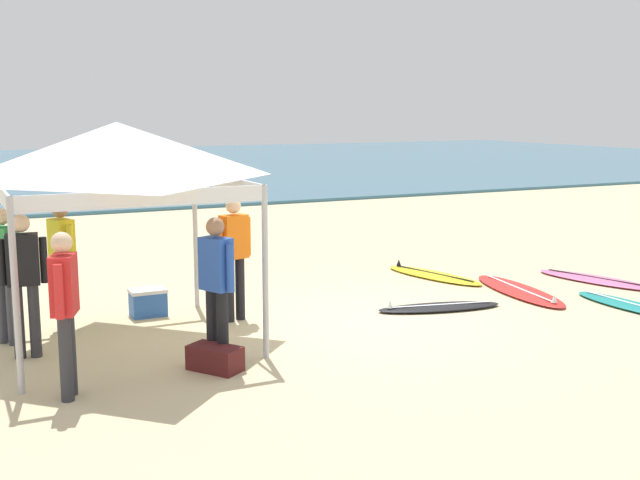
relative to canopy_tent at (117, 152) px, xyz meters
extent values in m
plane|color=beige|center=(3.16, -0.55, -2.39)|extent=(80.00, 80.00, 0.00)
cube|color=#386B84|center=(3.16, 30.55, -2.34)|extent=(80.00, 36.00, 0.10)
cylinder|color=#B7B7BC|center=(-1.36, -1.36, -1.36)|extent=(0.07, 0.07, 2.05)
cylinder|color=#B7B7BC|center=(1.36, -1.36, -1.36)|extent=(0.07, 0.07, 2.05)
cylinder|color=#B7B7BC|center=(1.36, 1.36, -1.36)|extent=(0.07, 0.07, 2.05)
cube|color=white|center=(0.00, -1.36, -0.43)|extent=(2.72, 0.03, 0.18)
cube|color=white|center=(0.00, 1.36, -0.43)|extent=(2.72, 0.03, 0.18)
cube|color=white|center=(1.36, 0.00, -0.43)|extent=(0.03, 2.72, 0.18)
pyramid|color=white|center=(0.00, 0.00, 0.01)|extent=(2.84, 2.84, 0.70)
ellipsoid|color=yellow|center=(5.70, 1.55, -2.35)|extent=(1.05, 2.16, 0.07)
cube|color=black|center=(5.70, 1.55, -2.31)|extent=(0.47, 1.73, 0.01)
cone|color=black|center=(5.49, 2.38, -2.26)|extent=(0.09, 0.09, 0.12)
ellipsoid|color=black|center=(4.51, -0.36, -2.35)|extent=(1.94, 0.89, 0.07)
cube|color=white|center=(4.51, -0.36, -2.31)|extent=(1.57, 0.38, 0.01)
cone|color=white|center=(3.75, -0.20, -2.26)|extent=(0.09, 0.09, 0.12)
ellipsoid|color=red|center=(6.26, -0.03, -2.35)|extent=(1.01, 2.47, 0.07)
cube|color=white|center=(6.26, -0.03, -2.31)|extent=(0.36, 2.02, 0.01)
cone|color=white|center=(6.11, -1.00, -2.26)|extent=(0.09, 0.09, 0.12)
ellipsoid|color=pink|center=(7.99, 0.02, -2.35)|extent=(1.18, 2.28, 0.07)
cube|color=black|center=(7.99, 0.02, -2.31)|extent=(0.56, 1.81, 0.01)
ellipsoid|color=#19847F|center=(7.10, -1.46, -2.35)|extent=(0.55, 1.86, 0.07)
cube|color=white|center=(7.10, -1.46, -2.31)|extent=(0.09, 1.57, 0.01)
cylinder|color=black|center=(0.80, -1.43, -1.95)|extent=(0.13, 0.13, 0.88)
cylinder|color=black|center=(0.73, -1.27, -1.95)|extent=(0.13, 0.13, 0.88)
cube|color=#2851B2|center=(0.77, -1.35, -1.21)|extent=(0.35, 0.42, 0.60)
sphere|color=#9E7051|center=(0.77, -1.35, -0.78)|extent=(0.21, 0.21, 0.21)
cylinder|color=#2851B2|center=(0.86, -1.56, -1.23)|extent=(0.09, 0.09, 0.54)
cylinder|color=#2851B2|center=(0.67, -1.14, -1.23)|extent=(0.09, 0.09, 0.54)
cylinder|color=#383842|center=(-1.37, 0.65, -1.95)|extent=(0.13, 0.13, 0.88)
cylinder|color=#383842|center=(-1.27, 0.50, -1.95)|extent=(0.13, 0.13, 0.88)
cube|color=#2D8C47|center=(-1.32, 0.58, -1.21)|extent=(0.39, 0.42, 0.60)
sphere|color=beige|center=(-1.32, 0.58, -0.78)|extent=(0.21, 0.21, 0.21)
cylinder|color=#2D8C47|center=(-1.19, 0.39, -1.23)|extent=(0.09, 0.09, 0.54)
cylinder|color=#2D2D33|center=(-0.96, -1.78, -1.95)|extent=(0.13, 0.13, 0.88)
cylinder|color=#2D2D33|center=(-0.90, -1.61, -1.95)|extent=(0.13, 0.13, 0.88)
cube|color=red|center=(-0.93, -1.70, -1.21)|extent=(0.33, 0.41, 0.60)
sphere|color=beige|center=(-0.93, -1.70, -0.78)|extent=(0.21, 0.21, 0.21)
cylinder|color=red|center=(-1.01, -1.91, -1.23)|extent=(0.09, 0.09, 0.54)
cylinder|color=red|center=(-0.85, -1.48, -1.23)|extent=(0.09, 0.09, 0.54)
cylinder|color=#2D2D33|center=(-1.25, -0.10, -1.95)|extent=(0.13, 0.13, 0.88)
cylinder|color=#2D2D33|center=(-1.08, -0.13, -1.95)|extent=(0.13, 0.13, 0.88)
cube|color=black|center=(-1.16, -0.12, -1.21)|extent=(0.38, 0.26, 0.60)
sphere|color=beige|center=(-1.16, -0.12, -0.78)|extent=(0.21, 0.21, 0.21)
cylinder|color=black|center=(-1.39, -0.09, -1.23)|extent=(0.09, 0.09, 0.54)
cylinder|color=black|center=(-0.94, -0.14, -1.23)|extent=(0.09, 0.09, 0.54)
cylinder|color=#383842|center=(-0.61, 1.06, -1.95)|extent=(0.13, 0.13, 0.88)
cylinder|color=#383842|center=(-0.55, 0.89, -1.95)|extent=(0.13, 0.13, 0.88)
cube|color=yellow|center=(-0.58, 0.98, -1.21)|extent=(0.32, 0.41, 0.60)
sphere|color=#9E7051|center=(-0.58, 0.98, -0.78)|extent=(0.21, 0.21, 0.21)
cylinder|color=yellow|center=(-0.65, 1.19, -1.23)|extent=(0.09, 0.09, 0.54)
cylinder|color=yellow|center=(-0.50, 0.76, -1.23)|extent=(0.09, 0.09, 0.54)
cylinder|color=black|center=(1.69, 0.40, -1.95)|extent=(0.13, 0.13, 0.88)
cylinder|color=black|center=(1.52, 0.35, -1.95)|extent=(0.13, 0.13, 0.88)
cube|color=orange|center=(1.60, 0.38, -1.21)|extent=(0.40, 0.31, 0.60)
sphere|color=beige|center=(1.60, 0.38, -0.78)|extent=(0.21, 0.21, 0.21)
cylinder|color=orange|center=(1.82, 0.44, -1.23)|extent=(0.09, 0.09, 0.54)
cylinder|color=orange|center=(1.38, 0.32, -1.23)|extent=(0.09, 0.09, 0.54)
cube|color=#4C1919|center=(0.67, -1.53, -2.25)|extent=(0.60, 0.68, 0.28)
cube|color=#2D60B7|center=(0.58, 1.15, -2.22)|extent=(0.48, 0.34, 0.34)
cube|color=white|center=(0.58, 1.15, -2.02)|extent=(0.50, 0.36, 0.05)
camera|label=1|loc=(-2.00, -9.70, 0.52)|focal=44.30mm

